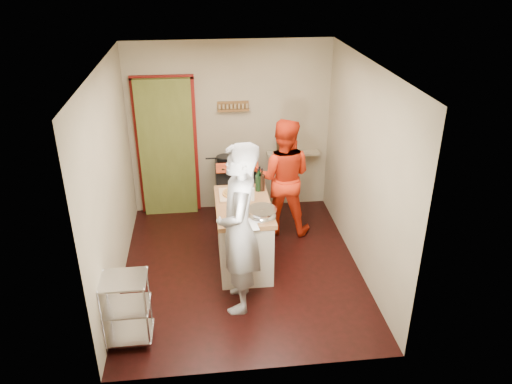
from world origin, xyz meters
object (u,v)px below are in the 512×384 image
person_red (283,177)px  stove (236,189)px  wire_shelving (126,307)px  person_stripe (239,229)px  island (244,232)px

person_red → stove: bearing=-24.2°
wire_shelving → person_red: bearing=47.2°
person_stripe → person_red: bearing=159.6°
stove → person_stripe: size_ratio=0.51×
wire_shelving → island: 1.86m
island → person_red: bearing=52.4°
stove → person_stripe: 2.21m
stove → person_red: (0.63, -0.51, 0.40)m
island → person_stripe: size_ratio=0.64×
person_stripe → person_red: (0.76, 1.63, -0.14)m
island → person_red: (0.63, 0.81, 0.38)m
person_stripe → island: bearing=175.5°
person_red → wire_shelving: bearing=62.0°
stove → island: (-0.00, -1.32, 0.02)m
person_stripe → person_red: person_stripe is taller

